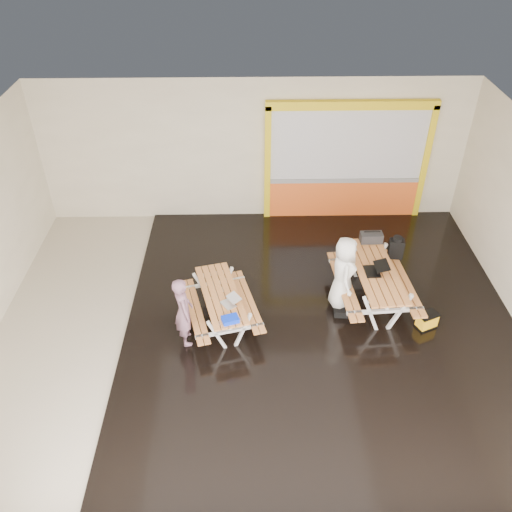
{
  "coord_description": "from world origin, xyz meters",
  "views": [
    {
      "loc": [
        -0.16,
        -7.47,
        7.19
      ],
      "look_at": [
        0.0,
        0.9,
        1.0
      ],
      "focal_mm": 37.26,
      "sensor_mm": 36.0,
      "label": 1
    }
  ],
  "objects_px": {
    "laptop_left": "(230,302)",
    "laptop_right": "(376,269)",
    "person_right": "(343,273)",
    "backpack": "(396,247)",
    "picnic_table_left": "(221,301)",
    "picnic_table_right": "(375,277)",
    "fluke_bag": "(427,321)",
    "blue_pouch": "(230,319)",
    "person_left": "(184,311)",
    "toolbox": "(371,237)",
    "dark_case": "(344,311)"
  },
  "relations": [
    {
      "from": "blue_pouch",
      "to": "picnic_table_right",
      "type": "bearing_deg",
      "value": 24.58
    },
    {
      "from": "person_left",
      "to": "dark_case",
      "type": "relative_size",
      "value": 3.69
    },
    {
      "from": "laptop_right",
      "to": "backpack",
      "type": "height_order",
      "value": "laptop_right"
    },
    {
      "from": "backpack",
      "to": "picnic_table_left",
      "type": "bearing_deg",
      "value": -159.21
    },
    {
      "from": "person_left",
      "to": "fluke_bag",
      "type": "height_order",
      "value": "person_left"
    },
    {
      "from": "dark_case",
      "to": "blue_pouch",
      "type": "bearing_deg",
      "value": -157.61
    },
    {
      "from": "laptop_left",
      "to": "fluke_bag",
      "type": "height_order",
      "value": "laptop_left"
    },
    {
      "from": "picnic_table_right",
      "to": "blue_pouch",
      "type": "height_order",
      "value": "picnic_table_right"
    },
    {
      "from": "person_right",
      "to": "backpack",
      "type": "relative_size",
      "value": 3.07
    },
    {
      "from": "person_right",
      "to": "toolbox",
      "type": "relative_size",
      "value": 3.36
    },
    {
      "from": "person_left",
      "to": "blue_pouch",
      "type": "xyz_separation_m",
      "value": [
        0.84,
        -0.23,
        0.01
      ]
    },
    {
      "from": "person_left",
      "to": "laptop_right",
      "type": "relative_size",
      "value": 3.17
    },
    {
      "from": "person_right",
      "to": "toolbox",
      "type": "height_order",
      "value": "person_right"
    },
    {
      "from": "picnic_table_left",
      "to": "laptop_left",
      "type": "relative_size",
      "value": 5.04
    },
    {
      "from": "person_right",
      "to": "laptop_left",
      "type": "relative_size",
      "value": 3.7
    },
    {
      "from": "person_right",
      "to": "fluke_bag",
      "type": "xyz_separation_m",
      "value": [
        1.56,
        -0.64,
        -0.68
      ]
    },
    {
      "from": "person_left",
      "to": "blue_pouch",
      "type": "height_order",
      "value": "person_left"
    },
    {
      "from": "laptop_right",
      "to": "toolbox",
      "type": "xyz_separation_m",
      "value": [
        0.11,
        1.02,
        0.04
      ]
    },
    {
      "from": "laptop_left",
      "to": "dark_case",
      "type": "height_order",
      "value": "laptop_left"
    },
    {
      "from": "picnic_table_right",
      "to": "backpack",
      "type": "bearing_deg",
      "value": 54.14
    },
    {
      "from": "toolbox",
      "to": "fluke_bag",
      "type": "relative_size",
      "value": 1.03
    },
    {
      "from": "person_left",
      "to": "laptop_right",
      "type": "distance_m",
      "value": 3.75
    },
    {
      "from": "picnic_table_left",
      "to": "fluke_bag",
      "type": "height_order",
      "value": "picnic_table_left"
    },
    {
      "from": "person_left",
      "to": "person_right",
      "type": "xyz_separation_m",
      "value": [
        2.98,
        0.91,
        0.11
      ]
    },
    {
      "from": "blue_pouch",
      "to": "toolbox",
      "type": "height_order",
      "value": "toolbox"
    },
    {
      "from": "picnic_table_right",
      "to": "person_left",
      "type": "bearing_deg",
      "value": -163.89
    },
    {
      "from": "laptop_left",
      "to": "toolbox",
      "type": "distance_m",
      "value": 3.4
    },
    {
      "from": "person_right",
      "to": "blue_pouch",
      "type": "xyz_separation_m",
      "value": [
        -2.15,
        -1.15,
        -0.1
      ]
    },
    {
      "from": "laptop_right",
      "to": "fluke_bag",
      "type": "bearing_deg",
      "value": -37.05
    },
    {
      "from": "picnic_table_left",
      "to": "picnic_table_right",
      "type": "distance_m",
      "value": 3.05
    },
    {
      "from": "picnic_table_right",
      "to": "fluke_bag",
      "type": "xyz_separation_m",
      "value": [
        0.9,
        -0.78,
        -0.44
      ]
    },
    {
      "from": "picnic_table_right",
      "to": "toolbox",
      "type": "xyz_separation_m",
      "value": [
        0.08,
        0.94,
        0.3
      ]
    },
    {
      "from": "picnic_table_left",
      "to": "person_left",
      "type": "relative_size",
      "value": 1.47
    },
    {
      "from": "laptop_left",
      "to": "laptop_right",
      "type": "relative_size",
      "value": 0.92
    },
    {
      "from": "laptop_right",
      "to": "person_right",
      "type": "bearing_deg",
      "value": -174.21
    },
    {
      "from": "person_right",
      "to": "laptop_left",
      "type": "height_order",
      "value": "person_right"
    },
    {
      "from": "person_left",
      "to": "dark_case",
      "type": "xyz_separation_m",
      "value": [
        3.03,
        0.67,
        -0.65
      ]
    },
    {
      "from": "person_right",
      "to": "blue_pouch",
      "type": "height_order",
      "value": "person_right"
    },
    {
      "from": "backpack",
      "to": "fluke_bag",
      "type": "xyz_separation_m",
      "value": [
        0.3,
        -1.61,
        -0.57
      ]
    },
    {
      "from": "person_left",
      "to": "laptop_left",
      "type": "relative_size",
      "value": 3.43
    },
    {
      "from": "laptop_right",
      "to": "toolbox",
      "type": "height_order",
      "value": "toolbox"
    },
    {
      "from": "laptop_left",
      "to": "laptop_right",
      "type": "xyz_separation_m",
      "value": [
        2.79,
        0.75,
        0.13
      ]
    },
    {
      "from": "laptop_left",
      "to": "fluke_bag",
      "type": "relative_size",
      "value": 0.94
    },
    {
      "from": "laptop_left",
      "to": "blue_pouch",
      "type": "xyz_separation_m",
      "value": [
        0.01,
        -0.46,
        -0.0
      ]
    },
    {
      "from": "person_right",
      "to": "blue_pouch",
      "type": "distance_m",
      "value": 2.44
    },
    {
      "from": "picnic_table_left",
      "to": "backpack",
      "type": "height_order",
      "value": "backpack"
    },
    {
      "from": "laptop_right",
      "to": "fluke_bag",
      "type": "distance_m",
      "value": 1.37
    },
    {
      "from": "picnic_table_left",
      "to": "fluke_bag",
      "type": "bearing_deg",
      "value": -3.53
    },
    {
      "from": "person_left",
      "to": "dark_case",
      "type": "height_order",
      "value": "person_left"
    },
    {
      "from": "picnic_table_left",
      "to": "laptop_left",
      "type": "height_order",
      "value": "laptop_left"
    }
  ]
}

